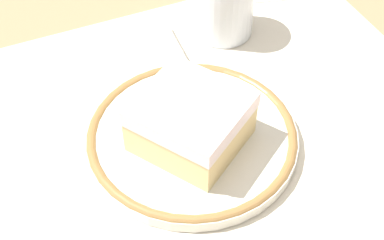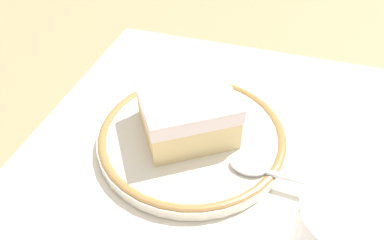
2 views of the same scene
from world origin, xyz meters
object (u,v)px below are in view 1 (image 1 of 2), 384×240
at_px(cup, 224,7).
at_px(plate, 192,137).
at_px(spoon, 188,66).
at_px(napkin, 380,172).
at_px(cake_slice, 191,121).

bearing_deg(cup, plate, -125.55).
bearing_deg(spoon, plate, -111.05).
height_order(spoon, napkin, spoon).
xyz_separation_m(cup, napkin, (0.04, -0.26, -0.03)).
height_order(spoon, cup, cup).
height_order(cake_slice, napkin, cake_slice).
height_order(plate, napkin, plate).
height_order(cake_slice, cup, cup).
distance_m(plate, napkin, 0.19).
bearing_deg(plate, spoon, 68.95).
distance_m(plate, cake_slice, 0.03).
distance_m(spoon, napkin, 0.23).
height_order(cup, napkin, cup).
xyz_separation_m(spoon, napkin, (0.12, -0.20, -0.02)).
bearing_deg(plate, napkin, -35.99).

